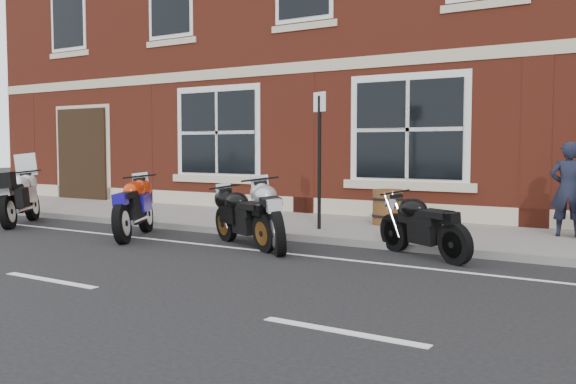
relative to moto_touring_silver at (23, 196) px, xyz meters
The scene contains 11 objects.
ground 5.38m from the moto_touring_silver, ahead, with size 80.00×80.00×0.00m, color black.
sidewalk 5.99m from the moto_touring_silver, 26.57° to the left, with size 30.00×3.00×0.12m, color slate.
kerb 5.47m from the moto_touring_silver, 11.52° to the left, with size 30.00×0.16×0.12m, color slate.
moto_touring_silver is the anchor object (origin of this frame).
moto_sport_red 3.44m from the moto_touring_silver, ahead, with size 1.26×1.97×1.00m.
moto_sport_black 5.70m from the moto_touring_silver, ahead, with size 1.82×0.97×0.88m.
moto_sport_silver 6.16m from the moto_touring_silver, ahead, with size 1.61×1.73×1.00m.
moto_naked_black 8.55m from the moto_touring_silver, ahead, with size 1.74×1.03×0.86m.
pedestrian_left 10.58m from the moto_touring_silver, 17.98° to the left, with size 0.58×0.38×1.59m, color black.
barrel_planter 7.55m from the moto_touring_silver, 24.74° to the left, with size 0.61×0.61×0.68m.
parking_sign 6.43m from the moto_touring_silver, 17.08° to the left, with size 0.33×0.17×2.48m.
Camera 1 is at (6.58, -7.87, 1.61)m, focal length 40.00 mm.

